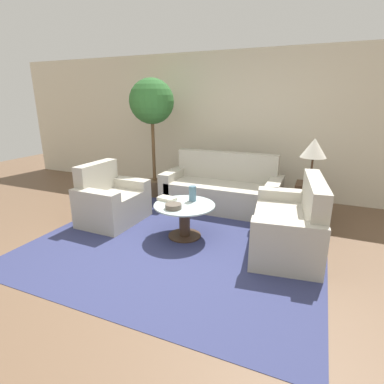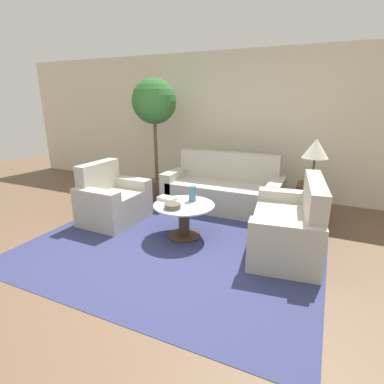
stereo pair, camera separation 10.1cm
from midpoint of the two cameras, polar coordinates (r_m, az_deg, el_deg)
The scene contains 13 objects.
ground_plane at distance 3.64m, azimuth -6.96°, elevation -11.78°, with size 14.00×14.00×0.00m, color brown.
wall_back at distance 5.83m, azimuth 6.94°, elevation 12.63°, with size 10.00×0.06×2.60m.
rug at distance 4.06m, azimuth -2.12°, elevation -8.36°, with size 3.52×3.43×0.01m.
sofa_main at distance 5.04m, azimuth 5.17°, elevation 0.31°, with size 1.93×0.79×0.91m.
armchair at distance 4.63m, azimuth -15.89°, elevation -1.92°, with size 0.75×0.96×0.87m.
loveseat at distance 3.80m, azimuth 17.76°, elevation -6.31°, with size 0.92×1.45×0.89m.
coffee_table at distance 3.94m, azimuth -2.17°, elevation -4.59°, with size 0.80×0.80×0.45m.
side_table at distance 4.80m, azimuth 20.58°, elevation -1.79°, with size 0.39×0.39×0.57m.
table_lamp at distance 4.61m, azimuth 21.63°, elevation 7.65°, with size 0.36×0.36×0.67m.
potted_plant at distance 5.53m, azimuth -8.19°, elevation 15.55°, with size 0.79×0.79×2.12m.
vase at distance 3.99m, azimuth -0.62°, elevation -0.30°, with size 0.10×0.10×0.20m.
bowl at distance 3.74m, azimuth -4.31°, elevation -2.74°, with size 0.21×0.21×0.06m.
book_stack at distance 4.06m, azimuth -5.50°, elevation -1.28°, with size 0.26×0.18×0.04m.
Camera 1 is at (1.59, -2.75, 1.76)m, focal length 28.00 mm.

